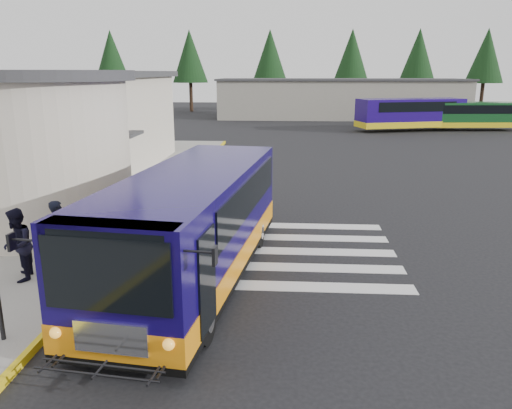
# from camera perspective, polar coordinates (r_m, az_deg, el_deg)

# --- Properties ---
(ground) EXTENTS (140.00, 140.00, 0.00)m
(ground) POSITION_cam_1_polar(r_m,az_deg,el_deg) (14.92, 1.71, -4.25)
(ground) COLOR black
(ground) RESTS_ON ground
(sidewalk) EXTENTS (10.00, 34.00, 0.15)m
(sidewalk) POSITION_cam_1_polar(r_m,az_deg,el_deg) (20.98, -23.23, 0.39)
(sidewalk) COLOR gray
(sidewalk) RESTS_ON ground
(curb_strip) EXTENTS (0.12, 34.00, 0.16)m
(curb_strip) POSITION_cam_1_polar(r_m,az_deg,el_deg) (19.26, -9.98, 0.20)
(curb_strip) COLOR yellow
(curb_strip) RESTS_ON ground
(station_building) EXTENTS (12.70, 18.70, 4.80)m
(station_building) POSITION_cam_1_polar(r_m,az_deg,el_deg) (23.97, -24.71, 7.98)
(station_building) COLOR #BAAE9D
(station_building) RESTS_ON ground
(crosswalk) EXTENTS (8.00, 5.35, 0.01)m
(crosswalk) POSITION_cam_1_polar(r_m,az_deg,el_deg) (14.19, -0.44, -5.25)
(crosswalk) COLOR silver
(crosswalk) RESTS_ON ground
(depot_building) EXTENTS (26.40, 8.40, 4.20)m
(depot_building) POSITION_cam_1_polar(r_m,az_deg,el_deg) (56.43, 9.57, 11.88)
(depot_building) COLOR gray
(depot_building) RESTS_ON ground
(tree_line) EXTENTS (58.40, 4.40, 10.00)m
(tree_line) POSITION_cam_1_polar(r_m,az_deg,el_deg) (64.38, 9.31, 16.39)
(tree_line) COLOR black
(tree_line) RESTS_ON ground
(transit_bus) EXTENTS (3.96, 9.61, 2.65)m
(transit_bus) POSITION_cam_1_polar(r_m,az_deg,el_deg) (11.99, -7.15, -2.83)
(transit_bus) COLOR #10064C
(transit_bus) RESTS_ON ground
(pedestrian_a) EXTENTS (0.49, 0.67, 1.69)m
(pedestrian_a) POSITION_cam_1_polar(r_m,az_deg,el_deg) (13.41, -21.49, -3.08)
(pedestrian_a) COLOR black
(pedestrian_a) RESTS_ON sidewalk
(pedestrian_b) EXTENTS (0.89, 1.00, 1.73)m
(pedestrian_b) POSITION_cam_1_polar(r_m,az_deg,el_deg) (12.85, -25.61, -4.20)
(pedestrian_b) COLOR black
(pedestrian_b) RESTS_ON sidewalk
(bollard) EXTENTS (0.08, 0.08, 1.02)m
(bollard) POSITION_cam_1_polar(r_m,az_deg,el_deg) (10.34, -27.20, -11.05)
(bollard) COLOR black
(bollard) RESTS_ON sidewalk
(far_bus_a) EXTENTS (9.41, 4.98, 2.34)m
(far_bus_a) POSITION_cam_1_polar(r_m,az_deg,el_deg) (45.13, 17.19, 9.97)
(far_bus_a) COLOR #1A085D
(far_bus_a) RESTS_ON ground
(far_bus_b) EXTENTS (8.13, 2.91, 2.06)m
(far_bus_b) POSITION_cam_1_polar(r_m,az_deg,el_deg) (47.50, 23.62, 9.39)
(far_bus_b) COLOR #11421B
(far_bus_b) RESTS_ON ground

